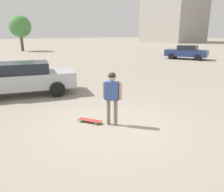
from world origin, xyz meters
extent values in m
plane|color=gray|center=(0.00, 0.00, 0.00)|extent=(220.00, 220.00, 0.00)
cylinder|color=#7A6B56|center=(-0.07, 0.09, 0.40)|extent=(0.11, 0.11, 0.80)
cylinder|color=#7A6B56|center=(0.07, -0.09, 0.40)|extent=(0.11, 0.11, 0.80)
cube|color=#334C8C|center=(0.00, 0.00, 1.07)|extent=(0.40, 0.45, 0.55)
cylinder|color=tan|center=(-0.15, 0.20, 1.08)|extent=(0.10, 0.10, 0.52)
cylinder|color=tan|center=(0.15, -0.20, 1.08)|extent=(0.10, 0.10, 0.52)
sphere|color=tan|center=(0.00, 0.00, 1.47)|extent=(0.22, 0.22, 0.22)
sphere|color=black|center=(0.00, 0.00, 1.51)|extent=(0.23, 0.23, 0.23)
cube|color=#A5332D|center=(-0.45, 0.54, 0.08)|extent=(0.57, 0.76, 0.01)
cylinder|color=green|center=(-0.69, 0.71, 0.04)|extent=(0.06, 0.08, 0.07)
cylinder|color=green|center=(-0.48, 0.83, 0.04)|extent=(0.06, 0.08, 0.07)
cylinder|color=green|center=(-0.42, 0.26, 0.04)|extent=(0.06, 0.08, 0.07)
cylinder|color=green|center=(-0.22, 0.38, 0.04)|extent=(0.06, 0.08, 0.07)
cube|color=#ADB2B7|center=(-1.17, 5.08, 0.67)|extent=(4.83, 2.96, 0.67)
cube|color=#1E232D|center=(-1.06, 5.05, 1.23)|extent=(2.40, 2.07, 0.45)
cylinder|color=black|center=(-0.08, 3.85, 0.33)|extent=(0.70, 0.39, 0.67)
cylinder|color=black|center=(0.42, 5.49, 0.33)|extent=(0.70, 0.39, 0.67)
cube|color=navy|center=(16.80, 9.16, 0.65)|extent=(3.34, 4.63, 0.68)
cube|color=#1E232D|center=(16.84, 9.06, 1.22)|extent=(2.25, 2.40, 0.46)
cylinder|color=black|center=(15.45, 10.02, 0.31)|extent=(0.42, 0.64, 0.61)
cylinder|color=black|center=(17.12, 10.73, 0.31)|extent=(0.42, 0.64, 0.61)
cylinder|color=black|center=(16.48, 7.59, 0.31)|extent=(0.42, 0.64, 0.61)
cylinder|color=black|center=(18.15, 8.30, 0.31)|extent=(0.42, 0.64, 0.61)
cylinder|color=brown|center=(5.95, 30.93, 1.27)|extent=(0.44, 0.44, 2.54)
sphere|color=#478442|center=(5.95, 30.93, 3.66)|extent=(3.21, 3.21, 3.21)
camera|label=1|loc=(-3.70, -4.92, 2.69)|focal=35.00mm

